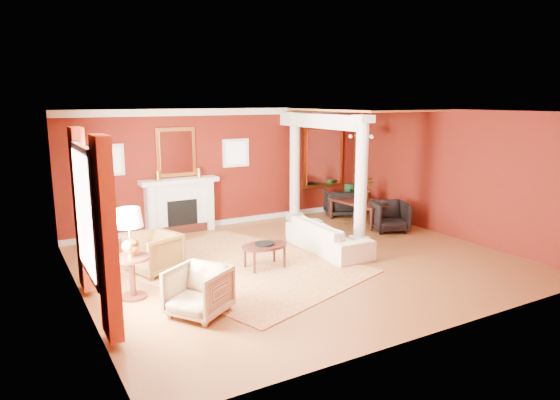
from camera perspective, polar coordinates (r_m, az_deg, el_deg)
ground at (r=9.86m, az=2.33°, el=-7.01°), size 8.00×8.00×0.00m
room_shell at (r=9.42m, az=2.43°, el=4.72°), size 8.04×7.04×2.92m
fireplace at (r=12.07m, az=-11.36°, el=-0.61°), size 1.85×0.42×1.29m
overmantel_mirror at (r=12.01m, az=-11.80°, el=5.37°), size 0.95×0.07×1.15m
flank_window_left at (r=11.65m, az=-19.08°, el=4.31°), size 0.70×0.07×0.70m
flank_window_right at (r=12.59m, az=-5.06°, el=5.38°), size 0.70×0.07×0.70m
left_window at (r=7.59m, az=-20.76°, el=-2.23°), size 0.21×2.55×2.60m
column_front at (r=10.72m, az=9.26°, el=2.21°), size 0.36×0.36×2.80m
column_back at (r=12.91m, az=1.71°, el=3.90°), size 0.36×0.36×2.80m
header_beam at (r=11.88m, az=4.54°, el=9.00°), size 0.30×3.20×0.32m
amber_ceiling at (r=12.44m, az=9.41°, el=10.14°), size 2.30×3.40×0.04m
dining_mirror at (r=13.92m, az=4.96°, el=4.92°), size 1.30×0.07×1.70m
chandelier at (r=12.54m, az=9.35°, el=7.31°), size 0.60×0.62×0.75m
crown_trim at (r=12.42m, az=-6.20°, el=10.00°), size 8.00×0.08×0.16m
base_trim at (r=12.79m, az=-5.93°, el=-2.46°), size 8.00×0.08×0.12m
rug at (r=9.54m, az=-4.76°, el=-7.63°), size 4.47×5.16×0.02m
sofa at (r=10.44m, az=5.52°, el=-3.59°), size 0.69×2.17×0.84m
armchair_leopard at (r=9.37m, az=-14.21°, el=-5.71°), size 0.98×1.01×0.82m
armchair_stripe at (r=7.48m, az=-9.31°, el=-10.02°), size 1.04×1.05×0.80m
coffee_table at (r=9.35m, az=-1.78°, el=-5.39°), size 0.90×0.90×0.46m
coffee_book at (r=9.32m, az=-1.88°, el=-4.41°), size 0.16×0.09×0.23m
side_table at (r=8.16m, az=-16.78°, el=-4.23°), size 0.59×0.59×1.47m
dining_table at (r=12.92m, az=9.40°, el=-0.60°), size 0.72×1.69×0.92m
dining_chair_near at (r=12.23m, az=12.42°, el=-1.68°), size 1.00×0.97×0.80m
dining_chair_far at (r=13.64m, az=6.84°, el=-0.18°), size 0.99×0.97×0.78m
green_urn at (r=14.10m, az=7.93°, el=-0.11°), size 0.34×0.34×0.82m
potted_plant at (r=12.83m, az=9.58°, el=2.46°), size 0.66×0.71×0.47m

